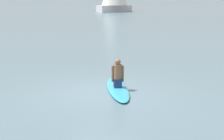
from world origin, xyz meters
The scene contains 3 objects.
ground_plane centered at (0.00, 0.00, 0.00)m, with size 400.00×400.00×0.00m, color slate.
surfboard centered at (-0.49, 0.43, 0.05)m, with size 3.21×0.64×0.11m, color #339EC6.
person_paddler centered at (-0.49, 0.43, 0.53)m, with size 0.39×0.39×0.94m.
Camera 1 is at (9.99, 5.11, 3.10)m, focal length 58.15 mm.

